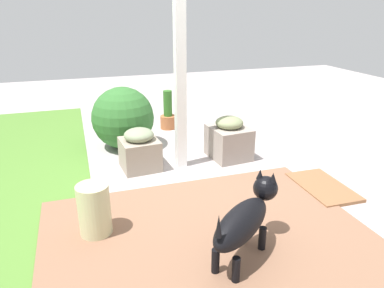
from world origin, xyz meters
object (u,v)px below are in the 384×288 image
object	(u,v)px
doormat	(323,187)
ceramic_urn	(94,211)
round_shrub	(123,118)
stone_planter_mid	(140,150)
terracotta_pot_tall	(168,115)
stone_planter_nearest	(229,139)
porch_pillar	(180,65)
dog	(245,219)

from	to	relation	value
doormat	ceramic_urn	bearing A→B (deg)	92.66
round_shrub	doormat	size ratio (longest dim) A/B	1.08
stone_planter_mid	ceramic_urn	distance (m)	1.20
stone_planter_mid	doormat	size ratio (longest dim) A/B	0.65
terracotta_pot_tall	doormat	distance (m)	2.39
stone_planter_nearest	ceramic_urn	size ratio (longest dim) A/B	1.22
round_shrub	ceramic_urn	bearing A→B (deg)	165.20
stone_planter_nearest	round_shrub	bearing A→B (deg)	57.13
stone_planter_nearest	doormat	distance (m)	1.13
porch_pillar	terracotta_pot_tall	size ratio (longest dim) A/B	3.99
terracotta_pot_tall	ceramic_urn	xyz separation A→B (m)	(-2.29, 1.15, 0.01)
stone_planter_nearest	stone_planter_mid	size ratio (longest dim) A/B	1.13
doormat	dog	bearing A→B (deg)	120.66
ceramic_urn	porch_pillar	bearing A→B (deg)	-43.36
dog	doormat	size ratio (longest dim) A/B	1.01
porch_pillar	round_shrub	size ratio (longest dim) A/B	2.91
stone_planter_nearest	terracotta_pot_tall	bearing A→B (deg)	17.35
stone_planter_mid	porch_pillar	bearing A→B (deg)	-98.14
terracotta_pot_tall	stone_planter_nearest	bearing A→B (deg)	-162.65
round_shrub	ceramic_urn	distance (m)	1.83
terracotta_pot_tall	dog	world-z (taller)	terracotta_pot_tall
porch_pillar	stone_planter_nearest	distance (m)	1.03
stone_planter_nearest	dog	size ratio (longest dim) A/B	0.72
round_shrub	dog	xyz separation A→B (m)	(-2.34, -0.46, -0.06)
porch_pillar	terracotta_pot_tall	bearing A→B (deg)	-8.45
porch_pillar	stone_planter_mid	size ratio (longest dim) A/B	4.84
dog	doormat	bearing A→B (deg)	-59.34
stone_planter_mid	round_shrub	size ratio (longest dim) A/B	0.60
terracotta_pot_tall	doormat	xyz separation A→B (m)	(-2.20, -0.93, -0.17)
dog	round_shrub	bearing A→B (deg)	11.13
porch_pillar	terracotta_pot_tall	distance (m)	1.56
stone_planter_mid	terracotta_pot_tall	bearing A→B (deg)	-26.93
stone_planter_nearest	ceramic_urn	bearing A→B (deg)	124.94
ceramic_urn	stone_planter_mid	bearing A→B (deg)	-26.26
porch_pillar	doormat	bearing A→B (deg)	-129.52
stone_planter_mid	doormat	bearing A→B (deg)	-122.44
porch_pillar	stone_planter_nearest	bearing A→B (deg)	-84.62
porch_pillar	stone_planter_mid	xyz separation A→B (m)	(0.06, 0.43, -0.86)
stone_planter_mid	ceramic_urn	xyz separation A→B (m)	(-1.08, 0.53, -0.00)
stone_planter_nearest	dog	xyz separation A→B (m)	(-1.65, 0.61, 0.09)
porch_pillar	dog	xyz separation A→B (m)	(-1.60, 0.03, -0.76)
ceramic_urn	doormat	xyz separation A→B (m)	(0.10, -2.08, -0.19)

